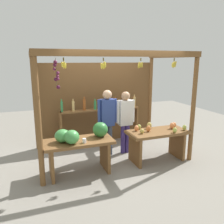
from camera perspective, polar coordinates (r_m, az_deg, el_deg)
The scene contains 7 objects.
ground_plane at distance 5.78m, azimuth -0.67°, elevation -10.42°, with size 12.00×12.00×0.00m, color gray.
market_stall at distance 5.82m, azimuth -2.30°, elevation 4.36°, with size 3.44×2.05×2.48m.
fruit_counter_left at distance 4.66m, azimuth -8.12°, elevation -7.57°, with size 1.40×0.64×1.02m.
fruit_counter_right at distance 5.35m, azimuth 11.30°, elevation -6.35°, with size 1.39×0.65×0.87m.
bottle_shelf_unit at distance 6.18m, azimuth -2.92°, elevation -0.89°, with size 2.21×0.22×1.36m.
vendor_man at distance 5.41m, azimuth -1.18°, elevation -1.23°, with size 0.48×0.22×1.61m.
vendor_woman at distance 5.57m, azimuth 3.39°, elevation -1.25°, with size 0.48×0.21×1.56m.
Camera 1 is at (-1.76, -5.01, 2.28)m, focal length 36.29 mm.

